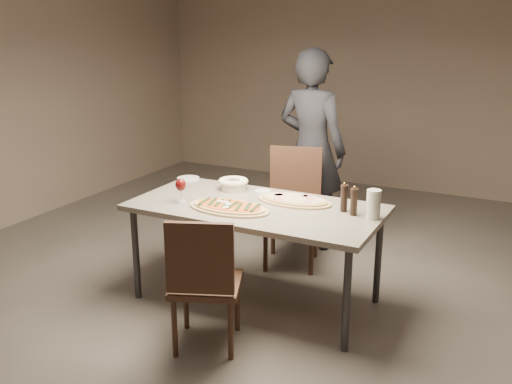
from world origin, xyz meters
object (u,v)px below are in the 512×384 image
at_px(carafe, 373,204).
at_px(diner, 312,150).
at_px(zucchini_pizza, 229,207).
at_px(ham_pizza, 294,200).
at_px(pepper_mill_left, 344,198).
at_px(chair_far, 294,200).
at_px(dining_table, 256,213).
at_px(chair_near, 204,277).
at_px(bread_basket, 233,183).

distance_m(carafe, diner, 1.46).
bearing_deg(zucchini_pizza, ham_pizza, 41.43).
bearing_deg(ham_pizza, pepper_mill_left, -24.66).
relative_size(pepper_mill_left, chair_far, 0.21).
bearing_deg(dining_table, zucchini_pizza, -127.35).
height_order(carafe, chair_near, carafe).
bearing_deg(pepper_mill_left, chair_near, -122.31).
bearing_deg(chair_far, pepper_mill_left, 119.06).
height_order(dining_table, pepper_mill_left, pepper_mill_left).
xyz_separation_m(carafe, chair_far, (-0.88, 0.72, -0.29)).
bearing_deg(zucchini_pizza, pepper_mill_left, 18.92).
bearing_deg(pepper_mill_left, carafe, -14.16).
bearing_deg(chair_near, bread_basket, 87.44).
xyz_separation_m(carafe, diner, (-0.90, 1.15, 0.06)).
distance_m(pepper_mill_left, carafe, 0.23).
xyz_separation_m(dining_table, diner, (-0.07, 1.25, 0.21)).
bearing_deg(diner, carafe, 135.85).
xyz_separation_m(pepper_mill_left, carafe, (0.22, -0.06, 0.00)).
bearing_deg(dining_table, diner, 93.00).
height_order(carafe, diner, diner).
bearing_deg(bread_basket, diner, 73.92).
relative_size(bread_basket, pepper_mill_left, 1.12).
xyz_separation_m(carafe, chair_near, (-0.81, -0.86, -0.34)).
bearing_deg(bread_basket, chair_far, 61.44).
xyz_separation_m(dining_table, chair_near, (0.02, -0.77, -0.19)).
relative_size(pepper_mill_left, carafe, 1.06).
distance_m(ham_pizza, chair_far, 0.71).
height_order(ham_pizza, chair_near, chair_near).
distance_m(zucchini_pizza, pepper_mill_left, 0.81).
bearing_deg(pepper_mill_left, zucchini_pizza, -156.26).
bearing_deg(pepper_mill_left, bread_basket, 172.27).
xyz_separation_m(ham_pizza, pepper_mill_left, (0.39, -0.04, 0.08)).
height_order(zucchini_pizza, carafe, carafe).
height_order(pepper_mill_left, diner, diner).
relative_size(zucchini_pizza, chair_far, 0.62).
height_order(bread_basket, diner, diner).
bearing_deg(carafe, zucchini_pizza, -164.43).
height_order(dining_table, chair_near, chair_near).
distance_m(bread_basket, chair_near, 1.15).
xyz_separation_m(ham_pizza, chair_near, (-0.19, -0.96, -0.26)).
bearing_deg(chair_far, chair_near, 77.10).
distance_m(zucchini_pizza, chair_near, 0.67).
bearing_deg(bread_basket, pepper_mill_left, -7.73).
distance_m(dining_table, bread_basket, 0.46).
distance_m(chair_near, diner, 2.06).
distance_m(dining_table, ham_pizza, 0.30).
distance_m(bread_basket, chair_far, 0.66).
xyz_separation_m(pepper_mill_left, chair_far, (-0.66, 0.67, -0.29)).
bearing_deg(zucchini_pizza, chair_near, -80.46).
bearing_deg(chair_near, pepper_mill_left, 35.78).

